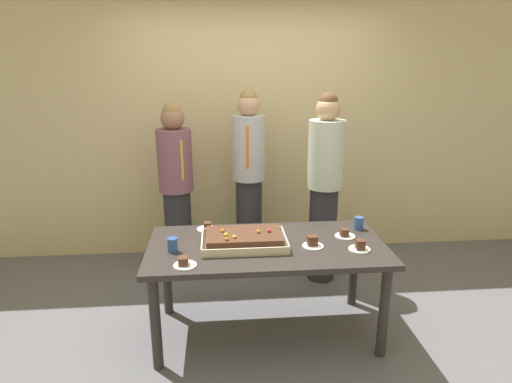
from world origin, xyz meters
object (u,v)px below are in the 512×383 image
Objects in this scene: plated_slice_near_right at (184,263)px; person_serving_front at (176,186)px; plated_slice_center_front at (313,243)px; plated_slice_near_left at (345,234)px; party_table at (267,256)px; drink_cup_middle at (359,223)px; sheet_cake at (244,239)px; drink_cup_nearest at (173,245)px; plated_slice_far_left at (207,228)px; person_green_shirt_behind at (325,186)px; person_striped_tie_right at (249,177)px; plated_slice_far_right at (360,247)px.

person_serving_front is (-0.17, 1.41, 0.12)m from plated_slice_near_right.
plated_slice_near_left is at bearing 28.90° from plated_slice_center_front.
person_serving_front reaches higher than party_table.
plated_slice_center_front is (0.32, -0.07, 0.12)m from party_table.
drink_cup_middle is (0.42, 0.29, 0.02)m from plated_slice_center_front.
sheet_cake reaches higher than drink_cup_nearest.
plated_slice_near_left is 1.68m from person_serving_front.
plated_slice_near_right is 1.50× the size of drink_cup_nearest.
plated_slice_far_left is 0.09× the size of person_green_shirt_behind.
party_table is 11.28× the size of plated_slice_center_front.
plated_slice_near_left is 1.00× the size of plated_slice_near_right.
person_green_shirt_behind is (0.29, 0.89, 0.16)m from plated_slice_center_front.
plated_slice_near_right is 0.25m from drink_cup_nearest.
person_serving_front is 0.69m from person_striped_tie_right.
plated_slice_center_front is 1.50× the size of drink_cup_nearest.
person_serving_front is 0.94× the size of person_striped_tie_right.
plated_slice_center_front is 1.50× the size of drink_cup_middle.
person_green_shirt_behind reaches higher than drink_cup_middle.
party_table is 2.83× the size of sheet_cake.
plated_slice_near_right reaches higher than party_table.
person_green_shirt_behind is 0.74m from person_striped_tie_right.
plated_slice_far_right is 0.99m from person_green_shirt_behind.
sheet_cake reaches higher than plated_slice_near_right.
person_striped_tie_right is at bearing 67.06° from person_serving_front.
drink_cup_middle is at bearing 16.74° from party_table.
drink_cup_middle is 0.06× the size of person_green_shirt_behind.
drink_cup_nearest is at bearing -179.93° from plated_slice_center_front.
plated_slice_far_right is 1.49m from person_striped_tie_right.
plated_slice_near_left is at bearing 7.97° from party_table.
plated_slice_far_right is 1.50× the size of drink_cup_middle.
person_serving_front reaches higher than plated_slice_near_right.
person_striped_tie_right is at bearing 106.38° from plated_slice_center_front.
plated_slice_far_right is 1.00× the size of plated_slice_center_front.
plated_slice_far_right is 0.40m from drink_cup_middle.
plated_slice_near_right is 1.00× the size of plated_slice_center_front.
drink_cup_middle is at bearing 73.52° from plated_slice_far_right.
plated_slice_far_right reaches higher than plated_slice_near_right.
plated_slice_far_right reaches higher than plated_slice_far_left.
drink_cup_middle is 1.23m from person_striped_tie_right.
person_serving_front reaches higher than drink_cup_nearest.
drink_cup_nearest is (-0.23, -0.39, 0.03)m from plated_slice_far_left.
party_table is 0.98× the size of person_green_shirt_behind.
plated_slice_near_left reaches higher than party_table.
person_striped_tie_right reaches higher than party_table.
plated_slice_far_right is 0.09× the size of person_green_shirt_behind.
drink_cup_nearest is 1.56m from person_green_shirt_behind.
person_striped_tie_right reaches higher than person_serving_front.
plated_slice_far_left is 0.84m from plated_slice_center_front.
sheet_cake is (-0.16, -0.00, 0.13)m from party_table.
drink_cup_nearest is 1.00× the size of drink_cup_middle.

